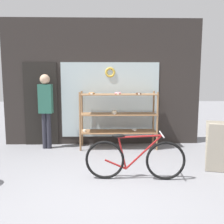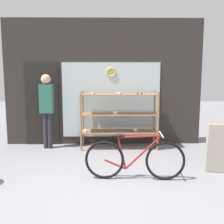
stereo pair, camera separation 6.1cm
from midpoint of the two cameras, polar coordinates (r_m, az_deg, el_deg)
name	(u,v)px [view 1 (the left image)]	position (r m, az deg, el deg)	size (l,w,h in m)	color
ground_plane	(101,198)	(3.79, -3.11, -19.01)	(30.00, 30.00, 0.00)	gray
storefront_facade	(100,84)	(6.40, -2.94, 6.31)	(5.00, 0.13, 3.18)	#2D2826
display_case	(118,114)	(6.06, 1.10, -0.43)	(1.86, 0.53, 1.39)	#8E6642
bicycle	(135,159)	(4.28, 4.79, -10.62)	(1.68, 0.46, 0.80)	black
sandwich_board	(224,148)	(4.93, 23.83, -7.47)	(0.67, 0.51, 0.92)	#B2A893
pedestrian	(46,105)	(6.19, -15.18, 1.64)	(0.33, 0.24, 1.80)	#282833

